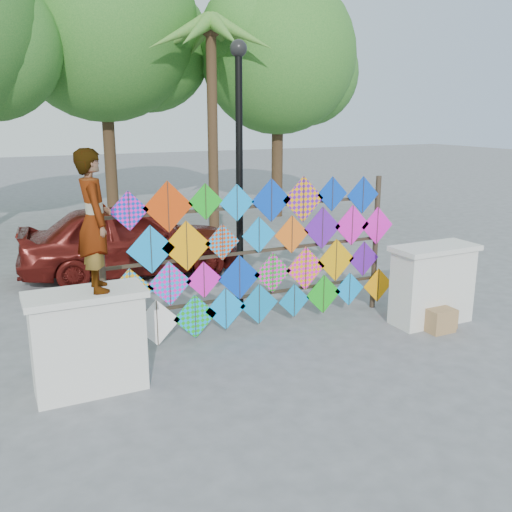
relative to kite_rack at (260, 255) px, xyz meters
name	(u,v)px	position (x,y,z in m)	size (l,w,h in m)	color
ground	(278,346)	(-0.07, -0.73, -1.21)	(80.00, 80.00, 0.00)	gray
parapet_left	(88,341)	(-2.77, -0.93, -0.56)	(1.40, 0.65, 1.28)	white
parapet_right	(432,284)	(2.63, -0.93, -0.56)	(1.40, 0.65, 1.28)	white
kite_rack	(260,255)	(0.00, 0.00, 0.00)	(4.90, 0.24, 2.42)	#33271C
tree_mid	(105,25)	(0.03, 10.30, 4.56)	(6.30, 5.60, 8.61)	#462D1E
tree_east	(280,56)	(5.02, 8.80, 3.78)	(5.40, 4.80, 7.42)	#462D1E
palm_tree	(211,48)	(2.13, 7.27, 3.74)	(3.62, 3.62, 5.83)	#462D1E
vendor_woman	(94,221)	(-2.60, -0.93, 0.90)	(0.61, 0.40, 1.67)	#99999E
sedan	(131,239)	(-1.04, 3.96, -0.45)	(1.80, 4.47, 1.52)	#50110D
lamppost	(239,151)	(0.23, 1.27, 1.48)	(0.28, 0.28, 4.46)	black
cardboard_box_near	(438,319)	(2.47, -1.28, -1.02)	(0.42, 0.37, 0.37)	#9B7D4B
cardboard_box_far	(442,318)	(2.65, -1.19, -1.06)	(0.36, 0.33, 0.30)	#9B7D4B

